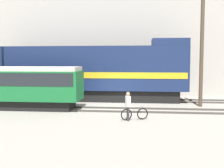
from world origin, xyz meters
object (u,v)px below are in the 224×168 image
at_px(freight_locomotive, 87,72).
at_px(bicycle, 135,114).
at_px(utility_pole_right, 202,47).
at_px(person, 128,103).
at_px(streetcar, 16,85).

xyz_separation_m(freight_locomotive, bicycle, (4.39, -7.94, -2.14)).
bearing_deg(utility_pole_right, bicycle, -131.85).
bearing_deg(person, utility_pole_right, 47.53).
relative_size(freight_locomotive, streetcar, 1.84).
distance_m(freight_locomotive, streetcar, 6.60).
bearing_deg(streetcar, bicycle, -19.01).
bearing_deg(bicycle, streetcar, 160.99).
xyz_separation_m(streetcar, bicycle, (8.70, -3.00, -1.41)).
bearing_deg(freight_locomotive, utility_pole_right, -14.89).
height_order(freight_locomotive, bicycle, freight_locomotive).
bearing_deg(streetcar, utility_pole_right, 10.29).
xyz_separation_m(streetcar, utility_pole_right, (13.60, 2.47, 2.76)).
distance_m(bicycle, person, 0.83).
bearing_deg(freight_locomotive, bicycle, -61.06).
bearing_deg(utility_pole_right, streetcar, -169.71).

